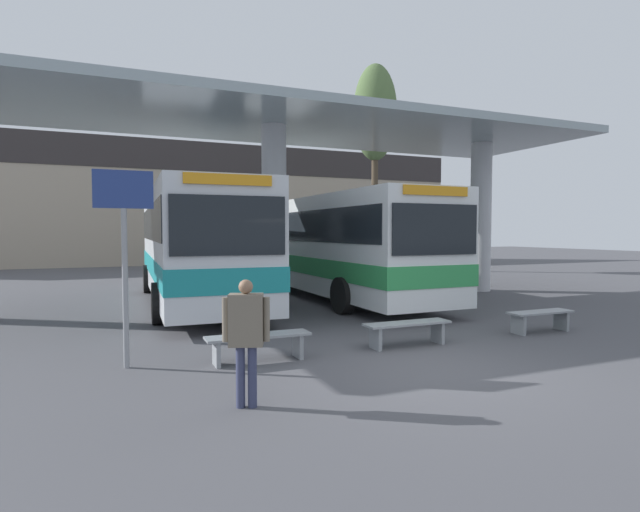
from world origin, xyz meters
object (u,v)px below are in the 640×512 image
Objects in this scene: transit_bus_center_bay at (328,242)px; poplar_tree_behind_left at (375,115)px; waiting_bench_mid_platform at (407,328)px; waiting_bench_far_platform at (540,317)px; pedestrian_waiting at (246,330)px; parked_car_street at (224,249)px; transit_bus_left_bay at (195,242)px; info_sign_platform at (124,228)px; waiting_bench_near_pillar at (258,341)px.

transit_bus_center_bay is 13.43m from poplar_tree_behind_left.
waiting_bench_mid_platform is 20.63m from poplar_tree_behind_left.
waiting_bench_far_platform is 0.97× the size of pedestrian_waiting.
waiting_bench_far_platform is at bearing -85.66° from parked_car_street.
waiting_bench_far_platform is (6.18, -7.61, -1.54)m from transit_bus_left_bay.
info_sign_platform reaches higher than waiting_bench_far_platform.
waiting_bench_far_platform is (3.38, 0.00, -0.01)m from waiting_bench_mid_platform.
transit_bus_left_bay is 2.68× the size of parked_car_street.
poplar_tree_behind_left is (12.28, 18.83, 7.71)m from pedestrian_waiting.
transit_bus_left_bay is at bearing -1.21° from transit_bus_center_bay.
transit_bus_left_bay reaches higher than transit_bus_center_bay.
waiting_bench_near_pillar is 2.83m from info_sign_platform.
waiting_bench_far_platform is at bearing 0.00° from waiting_bench_near_pillar.
transit_bus_left_bay is 16.15m from poplar_tree_behind_left.
transit_bus_left_bay is 7.09× the size of pedestrian_waiting.
poplar_tree_behind_left is (11.41, 9.17, 6.81)m from transit_bus_left_bay.
pedestrian_waiting is at bearing -150.78° from waiting_bench_mid_platform.
transit_bus_left_bay is at bearing -141.22° from poplar_tree_behind_left.
transit_bus_center_bay is 11.03m from pedestrian_waiting.
info_sign_platform is at bearing 46.25° from transit_bus_center_bay.
transit_bus_left_bay is 3.59× the size of info_sign_platform.
poplar_tree_behind_left reaches higher than info_sign_platform.
poplar_tree_behind_left reaches higher than transit_bus_left_bay.
waiting_bench_far_platform is 23.06m from parked_car_street.
waiting_bench_near_pillar is 0.42× the size of parked_car_street.
transit_bus_center_bay reaches higher than pedestrian_waiting.
waiting_bench_far_platform is 8.59m from info_sign_platform.
waiting_bench_mid_platform is at bearing -5.29° from info_sign_platform.
parked_car_street is at bearing -89.38° from transit_bus_center_bay.
pedestrian_waiting is (1.32, -2.51, -1.26)m from info_sign_platform.
parked_car_street is (4.15, 15.35, -0.80)m from transit_bus_left_bay.
pedestrian_waiting is (-3.67, -2.05, 0.63)m from waiting_bench_mid_platform.
waiting_bench_near_pillar is 23.37m from parked_car_street.
info_sign_platform is at bearing 174.71° from waiting_bench_mid_platform.
transit_bus_center_bay reaches higher than parked_car_street.
transit_bus_center_bay is 6.87× the size of waiting_bench_near_pillar.
waiting_bench_near_pillar is at bearing 90.53° from pedestrian_waiting.
transit_bus_left_bay is 6.41× the size of waiting_bench_near_pillar.
info_sign_platform is at bearing -106.44° from parked_car_street.
pedestrian_waiting is (-7.05, -2.05, 0.64)m from waiting_bench_far_platform.
waiting_bench_mid_platform is 1.12× the size of waiting_bench_far_platform.
transit_bus_center_bay is 9.74m from info_sign_platform.
info_sign_platform is at bearing 176.84° from waiting_bench_far_platform.
transit_bus_left_bay reaches higher than waiting_bench_near_pillar.
waiting_bench_mid_platform is at bearing 49.49° from pedestrian_waiting.
pedestrian_waiting is 0.38× the size of parked_car_street.
transit_bus_center_bay reaches higher than info_sign_platform.
info_sign_platform is (-2.19, -7.15, 0.36)m from transit_bus_left_bay.
pedestrian_waiting is at bearing -123.12° from poplar_tree_behind_left.
parked_car_street is (5.02, 25.01, 0.10)m from pedestrian_waiting.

